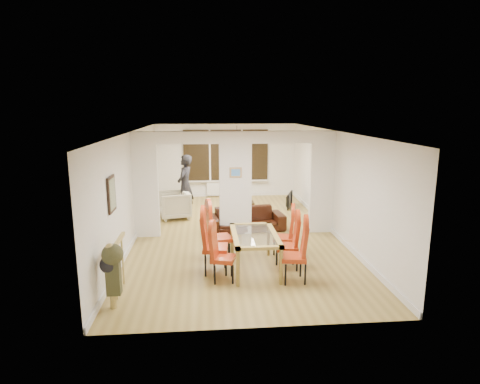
{
  "coord_description": "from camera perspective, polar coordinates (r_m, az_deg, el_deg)",
  "views": [
    {
      "loc": [
        -0.74,
        -9.79,
        3.16
      ],
      "look_at": [
        0.17,
        0.6,
        0.96
      ],
      "focal_mm": 30.0,
      "sensor_mm": 36.0,
      "label": 1
    }
  ],
  "objects": [
    {
      "name": "coffee_table",
      "position": [
        12.77,
        -0.08,
        -1.92
      ],
      "size": [
        0.92,
        0.48,
        0.21
      ],
      "primitive_type": null,
      "rotation": [
        0.0,
        0.0,
        -0.03
      ],
      "color": "black",
      "rests_on": "floor"
    },
    {
      "name": "bay_window_blinds",
      "position": [
        14.34,
        -2.02,
        5.26
      ],
      "size": [
        3.0,
        0.08,
        1.8
      ],
      "primitive_type": "cube",
      "color": "black",
      "rests_on": "room_walls"
    },
    {
      "name": "room_walls",
      "position": [
        9.99,
        -0.66,
        1.18
      ],
      "size": [
        5.0,
        9.0,
        2.6
      ],
      "primitive_type": null,
      "color": "silver",
      "rests_on": "floor"
    },
    {
      "name": "pendant_light",
      "position": [
        13.17,
        -0.46,
        7.51
      ],
      "size": [
        0.36,
        0.36,
        0.36
      ],
      "primitive_type": "sphere",
      "color": "orange",
      "rests_on": "room_walls"
    },
    {
      "name": "floor",
      "position": [
        10.31,
        -0.65,
        -5.93
      ],
      "size": [
        5.0,
        9.0,
        0.01
      ],
      "primitive_type": "cube",
      "color": "olive",
      "rests_on": "ground"
    },
    {
      "name": "dining_chair_rc",
      "position": [
        8.6,
        6.2,
        -6.03
      ],
      "size": [
        0.51,
        0.51,
        1.04
      ],
      "primitive_type": null,
      "rotation": [
        0.0,
        0.0,
        -0.26
      ],
      "color": "#9F2E10",
      "rests_on": "floor"
    },
    {
      "name": "dining_chair_rb",
      "position": [
        8.06,
        6.72,
        -7.23
      ],
      "size": [
        0.46,
        0.46,
        1.05
      ],
      "primitive_type": null,
      "rotation": [
        0.0,
        0.0,
        -0.11
      ],
      "color": "#9F2E10",
      "rests_on": "floor"
    },
    {
      "name": "pillar_photo",
      "position": [
        9.84,
        -0.62,
        2.79
      ],
      "size": [
        0.3,
        0.03,
        0.25
      ],
      "primitive_type": "cube",
      "color": "#4C8CD8",
      "rests_on": "divider_wall"
    },
    {
      "name": "wall_poster",
      "position": [
        7.74,
        -17.79,
        -0.28
      ],
      "size": [
        0.04,
        0.52,
        0.67
      ],
      "primitive_type": "cube",
      "color": "gray",
      "rests_on": "room_walls"
    },
    {
      "name": "dining_chair_la",
      "position": [
        7.47,
        -2.4,
        -8.85
      ],
      "size": [
        0.5,
        0.5,
        1.02
      ],
      "primitive_type": null,
      "rotation": [
        0.0,
        0.0,
        -0.26
      ],
      "color": "#9F2E10",
      "rests_on": "floor"
    },
    {
      "name": "shoes",
      "position": [
        9.84,
        -1.87,
        -6.51
      ],
      "size": [
        0.25,
        0.27,
        0.1
      ],
      "primitive_type": null,
      "color": "black",
      "rests_on": "floor"
    },
    {
      "name": "divider_wall",
      "position": [
        9.99,
        -0.66,
        1.18
      ],
      "size": [
        5.0,
        0.18,
        2.6
      ],
      "primitive_type": "cube",
      "color": "white",
      "rests_on": "floor"
    },
    {
      "name": "stair_newel",
      "position": [
        7.24,
        -16.92,
        -9.74
      ],
      "size": [
        0.4,
        1.2,
        1.1
      ],
      "primitive_type": null,
      "color": "tan",
      "rests_on": "floor"
    },
    {
      "name": "armchair",
      "position": [
        11.79,
        -9.31,
        -1.82
      ],
      "size": [
        1.01,
        1.03,
        0.79
      ],
      "primitive_type": "imported",
      "rotation": [
        0.0,
        0.0,
        -1.35
      ],
      "color": "beige",
      "rests_on": "floor"
    },
    {
      "name": "dining_chair_lb",
      "position": [
        7.81,
        -3.54,
        -7.32
      ],
      "size": [
        0.51,
        0.51,
        1.18
      ],
      "primitive_type": null,
      "rotation": [
        0.0,
        0.0,
        -0.09
      ],
      "color": "#9F2E10",
      "rests_on": "floor"
    },
    {
      "name": "bowl",
      "position": [
        12.67,
        0.28,
        -1.43
      ],
      "size": [
        0.2,
        0.2,
        0.05
      ],
      "primitive_type": "imported",
      "color": "black",
      "rests_on": "coffee_table"
    },
    {
      "name": "dining_chair_lc",
      "position": [
        8.4,
        -2.93,
        -5.97
      ],
      "size": [
        0.56,
        0.56,
        1.17
      ],
      "primitive_type": null,
      "rotation": [
        0.0,
        0.0,
        0.22
      ],
      "color": "#9F2E10",
      "rests_on": "floor"
    },
    {
      "name": "person",
      "position": [
        11.95,
        -7.81,
        0.94
      ],
      "size": [
        0.76,
        0.62,
        1.81
      ],
      "primitive_type": "imported",
      "rotation": [
        0.0,
        0.0,
        -1.89
      ],
      "color": "black",
      "rests_on": "floor"
    },
    {
      "name": "sofa",
      "position": [
        10.54,
        0.83,
        -3.88
      ],
      "size": [
        2.09,
        1.03,
        0.58
      ],
      "primitive_type": "imported",
      "rotation": [
        0.0,
        0.0,
        0.13
      ],
      "color": "black",
      "rests_on": "floor"
    },
    {
      "name": "bottle",
      "position": [
        12.78,
        -0.16,
        -0.8
      ],
      "size": [
        0.07,
        0.07,
        0.27
      ],
      "primitive_type": "cylinder",
      "color": "#143F19",
      "rests_on": "coffee_table"
    },
    {
      "name": "television",
      "position": [
        13.0,
        6.72,
        -1.13
      ],
      "size": [
        0.84,
        0.4,
        0.49
      ],
      "primitive_type": "imported",
      "rotation": [
        0.0,
        0.0,
        1.22
      ],
      "color": "black",
      "rests_on": "floor"
    },
    {
      "name": "dining_chair_ra",
      "position": [
        7.49,
        7.66,
        -8.56
      ],
      "size": [
        0.51,
        0.51,
        1.1
      ],
      "primitive_type": null,
      "rotation": [
        0.0,
        0.0,
        -0.16
      ],
      "color": "#9F2E10",
      "rests_on": "floor"
    },
    {
      "name": "dining_table",
      "position": [
        8.02,
        2.08,
        -8.47
      ],
      "size": [
        0.89,
        1.57,
        0.74
      ],
      "primitive_type": null,
      "color": "olive",
      "rests_on": "floor"
    },
    {
      "name": "radiator",
      "position": [
        14.49,
        -1.98,
        0.52
      ],
      "size": [
        1.4,
        0.08,
        0.5
      ],
      "primitive_type": "cube",
      "color": "white",
      "rests_on": "floor"
    }
  ]
}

